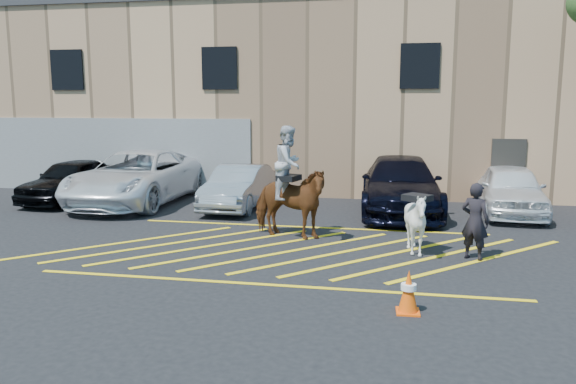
% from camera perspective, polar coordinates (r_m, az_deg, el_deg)
% --- Properties ---
extents(ground, '(90.00, 90.00, 0.00)m').
position_cam_1_polar(ground, '(13.39, 0.78, -5.66)').
color(ground, black).
rests_on(ground, ground).
extents(car_black_suv, '(2.12, 4.48, 1.48)m').
position_cam_1_polar(car_black_suv, '(20.76, -21.09, 1.13)').
color(car_black_suv, black).
rests_on(car_black_suv, ground).
extents(car_white_pickup, '(3.12, 6.47, 1.78)m').
position_cam_1_polar(car_white_pickup, '(19.69, -15.02, 1.47)').
color(car_white_pickup, white).
rests_on(car_white_pickup, ground).
extents(car_silver_sedan, '(1.59, 4.25, 1.39)m').
position_cam_1_polar(car_silver_sedan, '(18.22, -5.00, 0.52)').
color(car_silver_sedan, '#969AA4').
rests_on(car_silver_sedan, ground).
extents(car_blue_suv, '(2.60, 5.93, 1.69)m').
position_cam_1_polar(car_blue_suv, '(17.87, 11.35, 0.70)').
color(car_blue_suv, black).
rests_on(car_blue_suv, ground).
extents(car_white_suv, '(2.05, 4.55, 1.52)m').
position_cam_1_polar(car_white_suv, '(18.49, 21.70, 0.23)').
color(car_white_suv, white).
rests_on(car_white_suv, ground).
extents(handler, '(0.74, 0.67, 1.70)m').
position_cam_1_polar(handler, '(12.89, 18.47, -2.84)').
color(handler, black).
rests_on(handler, ground).
extents(warehouse, '(32.42, 10.20, 7.30)m').
position_cam_1_polar(warehouse, '(24.84, 5.62, 9.67)').
color(warehouse, tan).
rests_on(warehouse, ground).
extents(hatching_zone, '(12.60, 5.12, 0.01)m').
position_cam_1_polar(hatching_zone, '(13.10, 0.55, -5.97)').
color(hatching_zone, yellow).
rests_on(hatching_zone, ground).
extents(mounted_bay, '(2.34, 1.54, 2.84)m').
position_cam_1_polar(mounted_bay, '(14.10, 0.09, -0.13)').
color(mounted_bay, brown).
rests_on(mounted_bay, ground).
extents(saddled_white, '(1.73, 1.76, 1.46)m').
position_cam_1_polar(saddled_white, '(13.00, 12.91, -3.01)').
color(saddled_white, silver).
rests_on(saddled_white, ground).
extents(traffic_cone, '(0.40, 0.40, 0.73)m').
position_cam_1_polar(traffic_cone, '(9.52, 12.14, -9.83)').
color(traffic_cone, '#FF510A').
rests_on(traffic_cone, ground).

